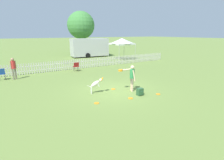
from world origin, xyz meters
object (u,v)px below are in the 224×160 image
at_px(spectator_standing, 13,66).
at_px(canopy_tent_main, 122,41).
at_px(equipment_trailer, 89,47).
at_px(tree_left_grove, 81,25).
at_px(folding_chair_blue_left, 2,73).
at_px(leaping_dog, 96,84).
at_px(frisbee_near_handler, 113,89).
at_px(folding_chair_center, 76,66).
at_px(frisbee_far_scatter, 158,94).
at_px(frisbee_midfield, 97,103).
at_px(handler_person, 131,75).
at_px(backpack_on_grass, 140,92).
at_px(frisbee_near_dog, 131,98).

bearing_deg(spectator_standing, canopy_tent_main, -178.62).
bearing_deg(equipment_trailer, tree_left_grove, 85.80).
height_order(folding_chair_blue_left, tree_left_grove, tree_left_grove).
relative_size(leaping_dog, frisbee_near_handler, 3.80).
relative_size(folding_chair_blue_left, folding_chair_center, 1.08).
bearing_deg(folding_chair_center, spectator_standing, 10.06).
distance_m(frisbee_far_scatter, spectator_standing, 10.64).
height_order(frisbee_midfield, folding_chair_center, folding_chair_center).
relative_size(handler_person, backpack_on_grass, 3.85).
height_order(backpack_on_grass, spectator_standing, spectator_standing).
xyz_separation_m(leaping_dog, frisbee_near_handler, (1.26, 0.11, -0.57)).
height_order(leaping_dog, backpack_on_grass, leaping_dog).
height_order(backpack_on_grass, canopy_tent_main, canopy_tent_main).
xyz_separation_m(frisbee_far_scatter, tree_left_grove, (4.38, 22.27, 4.64)).
distance_m(frisbee_near_dog, spectator_standing, 9.35).
bearing_deg(folding_chair_center, frisbee_midfield, 82.72).
bearing_deg(folding_chair_blue_left, backpack_on_grass, 130.33).
bearing_deg(frisbee_far_scatter, frisbee_near_handler, 128.19).
xyz_separation_m(frisbee_near_handler, spectator_standing, (-5.11, 5.95, 0.98)).
bearing_deg(backpack_on_grass, spectator_standing, 127.23).
bearing_deg(frisbee_midfield, handler_person, 14.28).
height_order(handler_person, frisbee_midfield, handler_person).
height_order(backpack_on_grass, folding_chair_blue_left, folding_chair_blue_left).
xyz_separation_m(backpack_on_grass, canopy_tent_main, (6.89, 11.83, 2.15)).
relative_size(frisbee_near_dog, canopy_tent_main, 0.09).
bearing_deg(canopy_tent_main, tree_left_grove, 98.67).
distance_m(frisbee_near_dog, frisbee_midfield, 1.90).
distance_m(handler_person, tree_left_grove, 21.91).
bearing_deg(equipment_trailer, canopy_tent_main, -59.01).
xyz_separation_m(frisbee_near_dog, folding_chair_blue_left, (-5.86, 8.03, 0.53)).
relative_size(frisbee_near_handler, tree_left_grove, 0.04).
distance_m(frisbee_near_dog, folding_chair_center, 8.18).
bearing_deg(folding_chair_blue_left, tree_left_grove, -130.45).
bearing_deg(tree_left_grove, frisbee_far_scatter, -101.14).
relative_size(folding_chair_blue_left, spectator_standing, 0.55).
bearing_deg(frisbee_near_dog, frisbee_near_handler, 88.22).
height_order(frisbee_midfield, backpack_on_grass, backpack_on_grass).
distance_m(folding_chair_center, spectator_standing, 5.05).
relative_size(frisbee_far_scatter, folding_chair_center, 0.30).
relative_size(frisbee_near_handler, backpack_on_grass, 0.62).
relative_size(leaping_dog, spectator_standing, 0.59).
xyz_separation_m(frisbee_near_dog, backpack_on_grass, (0.77, 0.14, 0.19)).
height_order(handler_person, tree_left_grove, tree_left_grove).
distance_m(backpack_on_grass, folding_chair_blue_left, 10.31).
height_order(handler_person, frisbee_near_handler, handler_person).
relative_size(handler_person, canopy_tent_main, 0.57).
distance_m(frisbee_near_dog, folding_chair_blue_left, 9.95).
bearing_deg(backpack_on_grass, folding_chair_blue_left, 130.04).
height_order(handler_person, folding_chair_center, handler_person).
relative_size(handler_person, frisbee_near_handler, 6.20).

